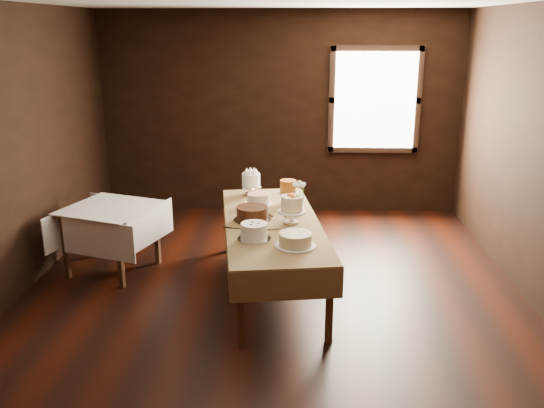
{
  "coord_description": "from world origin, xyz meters",
  "views": [
    {
      "loc": [
        0.21,
        -5.02,
        2.57
      ],
      "look_at": [
        0.0,
        0.2,
        0.95
      ],
      "focal_mm": 37.93,
      "sensor_mm": 36.0,
      "label": 1
    }
  ],
  "objects": [
    {
      "name": "side_table",
      "position": [
        -1.76,
        0.74,
        0.64
      ],
      "size": [
        1.1,
        1.1,
        0.73
      ],
      "rotation": [
        0.0,
        0.0,
        -0.33
      ],
      "color": "#3E2617",
      "rests_on": "ground"
    },
    {
      "name": "cake_server_a",
      "position": [
        0.05,
        0.1,
        0.73
      ],
      "size": [
        0.23,
        0.11,
        0.01
      ],
      "primitive_type": "cube",
      "rotation": [
        0.0,
        0.0,
        0.35
      ],
      "color": "silver",
      "rests_on": "display_table"
    },
    {
      "name": "flower_vase",
      "position": [
        0.26,
        0.6,
        0.79
      ],
      "size": [
        0.17,
        0.17,
        0.13
      ],
      "primitive_type": "imported",
      "rotation": [
        0.0,
        0.0,
        5.82
      ],
      "color": "#2D2823",
      "rests_on": "display_table"
    },
    {
      "name": "window",
      "position": [
        1.3,
        2.94,
        1.6
      ],
      "size": [
        1.1,
        0.05,
        1.3
      ],
      "primitive_type": "cube",
      "color": "#FFEABF",
      "rests_on": "wall_back"
    },
    {
      "name": "cake_flowers",
      "position": [
        0.19,
        0.31,
        0.85
      ],
      "size": [
        0.28,
        0.28,
        0.28
      ],
      "color": "white",
      "rests_on": "display_table"
    },
    {
      "name": "cake_lattice",
      "position": [
        -0.17,
        0.89,
        0.78
      ],
      "size": [
        0.3,
        0.3,
        0.11
      ],
      "color": "white",
      "rests_on": "display_table"
    },
    {
      "name": "cake_server_e",
      "position": [
        -0.3,
        0.1,
        0.73
      ],
      "size": [
        0.24,
        0.07,
        0.01
      ],
      "primitive_type": "cube",
      "rotation": [
        0.0,
        0.0,
        -0.19
      ],
      "color": "silver",
      "rests_on": "display_table"
    },
    {
      "name": "cake_swirl",
      "position": [
        -0.15,
        -0.17,
        0.8
      ],
      "size": [
        0.34,
        0.34,
        0.15
      ],
      "color": "silver",
      "rests_on": "display_table"
    },
    {
      "name": "display_table",
      "position": [
        -0.0,
        0.35,
        0.67
      ],
      "size": [
        1.24,
        2.45,
        0.73
      ],
      "rotation": [
        0.0,
        0.0,
        0.14
      ],
      "color": "#3E2617",
      "rests_on": "ground"
    },
    {
      "name": "cake_server_d",
      "position": [
        0.2,
        0.61,
        0.73
      ],
      "size": [
        0.14,
        0.22,
        0.01
      ],
      "primitive_type": "cube",
      "rotation": [
        0.0,
        0.0,
        1.04
      ],
      "color": "silver",
      "rests_on": "display_table"
    },
    {
      "name": "wall_back",
      "position": [
        0.0,
        3.0,
        1.4
      ],
      "size": [
        5.0,
        0.02,
        2.8
      ],
      "primitive_type": "cube",
      "color": "black",
      "rests_on": "ground"
    },
    {
      "name": "floor",
      "position": [
        0.0,
        0.0,
        0.0
      ],
      "size": [
        5.0,
        6.0,
        0.01
      ],
      "primitive_type": "cube",
      "color": "black",
      "rests_on": "ground"
    },
    {
      "name": "cake_server_c",
      "position": [
        -0.08,
        0.62,
        0.73
      ],
      "size": [
        0.13,
        0.23,
        0.01
      ],
      "primitive_type": "cube",
      "rotation": [
        0.0,
        0.0,
        2.03
      ],
      "color": "silver",
      "rests_on": "display_table"
    },
    {
      "name": "cake_chocolate",
      "position": [
        -0.2,
        0.35,
        0.8
      ],
      "size": [
        0.38,
        0.38,
        0.14
      ],
      "color": "silver",
      "rests_on": "display_table"
    },
    {
      "name": "wall_front",
      "position": [
        0.0,
        -3.0,
        1.4
      ],
      "size": [
        5.0,
        0.02,
        2.8
      ],
      "primitive_type": "cube",
      "color": "black",
      "rests_on": "ground"
    },
    {
      "name": "cake_caramel",
      "position": [
        0.14,
        0.96,
        0.84
      ],
      "size": [
        0.23,
        0.23,
        0.27
      ],
      "color": "white",
      "rests_on": "display_table"
    },
    {
      "name": "cake_cream",
      "position": [
        0.23,
        -0.33,
        0.79
      ],
      "size": [
        0.4,
        0.4,
        0.12
      ],
      "color": "white",
      "rests_on": "display_table"
    },
    {
      "name": "flower_bouquet",
      "position": [
        0.26,
        0.6,
        0.98
      ],
      "size": [
        0.14,
        0.14,
        0.2
      ],
      "primitive_type": null,
      "color": "white",
      "rests_on": "flower_vase"
    },
    {
      "name": "cake_server_b",
      "position": [
        0.3,
        -0.02,
        0.73
      ],
      "size": [
        0.11,
        0.23,
        0.01
      ],
      "primitive_type": "cube",
      "rotation": [
        0.0,
        0.0,
        -1.22
      ],
      "color": "silver",
      "rests_on": "display_table"
    },
    {
      "name": "cake_meringue",
      "position": [
        -0.28,
        1.28,
        0.84
      ],
      "size": [
        0.27,
        0.27,
        0.26
      ],
      "color": "silver",
      "rests_on": "display_table"
    }
  ]
}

